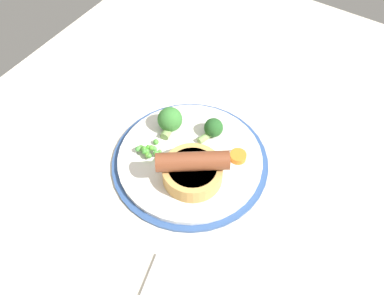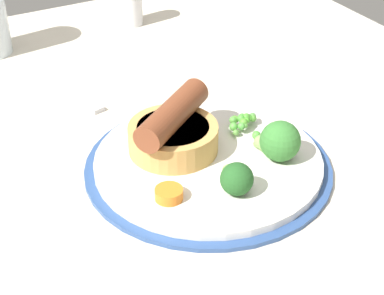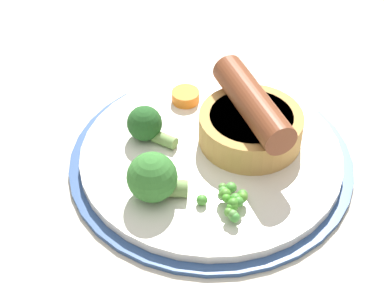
% 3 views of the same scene
% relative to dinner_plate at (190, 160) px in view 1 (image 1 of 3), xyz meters
% --- Properties ---
extents(dining_table, '(1.10, 0.80, 0.03)m').
position_rel_dinner_plate_xyz_m(dining_table, '(0.02, 0.04, -0.02)').
color(dining_table, beige).
rests_on(dining_table, ground).
extents(dinner_plate, '(0.27, 0.27, 0.01)m').
position_rel_dinner_plate_xyz_m(dinner_plate, '(0.00, 0.00, 0.00)').
color(dinner_plate, '#2D4C84').
rests_on(dinner_plate, dining_table).
extents(sausage_pudding, '(0.10, 0.11, 0.06)m').
position_rel_dinner_plate_xyz_m(sausage_pudding, '(-0.03, -0.03, 0.03)').
color(sausage_pudding, tan).
rests_on(sausage_pudding, dinner_plate).
extents(pea_pile, '(0.04, 0.04, 0.02)m').
position_rel_dinner_plate_xyz_m(pea_pile, '(-0.03, 0.07, 0.02)').
color(pea_pile, '#49992D').
rests_on(pea_pile, dinner_plate).
extents(broccoli_floret_near, '(0.05, 0.03, 0.03)m').
position_rel_dinner_plate_xyz_m(broccoli_floret_near, '(0.06, -0.01, 0.02)').
color(broccoli_floret_near, '#235623').
rests_on(broccoli_floret_near, dinner_plate).
extents(broccoli_floret_far, '(0.06, 0.04, 0.04)m').
position_rel_dinner_plate_xyz_m(broccoli_floret_far, '(0.04, 0.07, 0.03)').
color(broccoli_floret_far, '#387A33').
rests_on(broccoli_floret_far, dinner_plate).
extents(carrot_slice_2, '(0.03, 0.03, 0.01)m').
position_rel_dinner_plate_xyz_m(carrot_slice_2, '(0.04, -0.07, 0.01)').
color(carrot_slice_2, orange).
rests_on(carrot_slice_2, dinner_plate).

